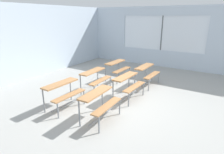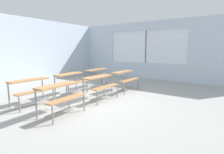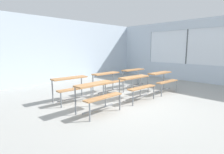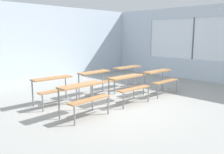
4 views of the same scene
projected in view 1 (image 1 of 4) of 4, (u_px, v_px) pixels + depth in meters
The scene contains 9 objects.
ground at pixel (122, 104), 5.73m from camera, with size 10.00×9.00×0.05m, color #9E9E99.
wall_back at pixel (24, 43), 7.51m from camera, with size 10.00×0.12×3.00m, color silver.
wall_right at pixel (174, 39), 9.25m from camera, with size 0.12×9.00×3.00m.
desk_bench_r0c0 at pixel (100, 100), 4.66m from camera, with size 1.12×0.63×0.74m.
desk_bench_r0c1 at pixel (128, 82), 5.91m from camera, with size 1.12×0.63×0.74m.
desk_bench_r0c2 at pixel (147, 71), 7.07m from camera, with size 1.12×0.62×0.74m.
desk_bench_r1c0 at pixel (63, 90), 5.28m from camera, with size 1.12×0.63×0.74m.
desk_bench_r1c1 at pixel (95, 76), 6.47m from camera, with size 1.11×0.62×0.74m.
desk_bench_r1c2 at pixel (117, 66), 7.74m from camera, with size 1.12×0.63×0.74m.
Camera 1 is at (-4.57, -2.47, 2.54)m, focal length 30.17 mm.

